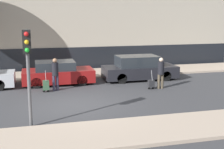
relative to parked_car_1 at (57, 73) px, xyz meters
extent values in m
plane|color=#38383A|center=(0.33, -4.54, -0.63)|extent=(80.00, 80.00, 0.00)
cube|color=tan|center=(0.33, -8.29, -0.57)|extent=(28.00, 2.50, 0.12)
cube|color=tan|center=(0.33, 2.46, -0.57)|extent=(28.00, 3.00, 0.12)
cube|color=black|center=(0.33, 4.64, 0.17)|extent=(27.44, 0.06, 1.60)
cylinder|color=black|center=(-3.13, 0.72, -0.33)|extent=(0.60, 0.18, 0.60)
cube|color=maroon|center=(0.04, 0.00, -0.14)|extent=(4.04, 1.84, 0.70)
cube|color=#23282D|center=(-0.12, 0.00, 0.46)|extent=(2.22, 1.62, 0.49)
cylinder|color=black|center=(1.29, -0.83, -0.33)|extent=(0.60, 0.18, 0.60)
cylinder|color=black|center=(1.29, 0.83, -0.33)|extent=(0.60, 0.18, 0.60)
cylinder|color=black|center=(-1.21, -0.83, -0.33)|extent=(0.60, 0.18, 0.60)
cylinder|color=black|center=(-1.21, 0.83, -0.33)|extent=(0.60, 0.18, 0.60)
cube|color=black|center=(5.01, -0.01, -0.14)|extent=(4.49, 1.83, 0.70)
cube|color=#23282D|center=(4.83, -0.01, 0.53)|extent=(2.47, 1.61, 0.64)
cylinder|color=black|center=(6.41, -0.84, -0.33)|extent=(0.60, 0.18, 0.60)
cylinder|color=black|center=(6.41, 0.81, -0.33)|extent=(0.60, 0.18, 0.60)
cylinder|color=black|center=(3.62, -0.84, -0.33)|extent=(0.60, 0.18, 0.60)
cylinder|color=black|center=(3.62, 0.81, -0.33)|extent=(0.60, 0.18, 0.60)
cylinder|color=#383347|center=(-0.33, -1.62, -0.23)|extent=(0.15, 0.15, 0.80)
cylinder|color=#383347|center=(-0.14, -1.55, -0.23)|extent=(0.15, 0.15, 0.80)
cylinder|color=black|center=(-0.24, -1.58, 0.52)|extent=(0.34, 0.34, 0.70)
sphere|color=#936B4C|center=(-0.24, -1.58, 0.98)|extent=(0.23, 0.23, 0.23)
cube|color=#335138|center=(-0.75, -1.79, -0.26)|extent=(0.32, 0.24, 0.49)
cylinder|color=black|center=(-0.86, -1.79, -0.57)|extent=(0.12, 0.03, 0.12)
cylinder|color=black|center=(-0.63, -1.79, -0.57)|extent=(0.12, 0.03, 0.12)
cylinder|color=gray|center=(-0.75, -1.86, 0.26)|extent=(0.02, 0.19, 0.53)
cylinder|color=#4C4233|center=(5.22, -2.53, -0.24)|extent=(0.15, 0.15, 0.78)
cylinder|color=#4C4233|center=(5.42, -2.53, -0.24)|extent=(0.15, 0.15, 0.78)
cylinder|color=black|center=(5.32, -2.53, 0.50)|extent=(0.34, 0.34, 0.68)
sphere|color=beige|center=(5.32, -2.53, 0.95)|extent=(0.22, 0.22, 0.22)
cube|color=#262628|center=(4.77, -2.55, -0.32)|extent=(0.32, 0.24, 0.38)
cylinder|color=black|center=(4.66, -2.55, -0.57)|extent=(0.12, 0.03, 0.12)
cylinder|color=black|center=(4.88, -2.55, -0.57)|extent=(0.12, 0.03, 0.12)
cylinder|color=gray|center=(4.77, -2.62, 0.15)|extent=(0.02, 0.19, 0.53)
cylinder|color=#515154|center=(-1.52, -6.79, 1.11)|extent=(0.12, 0.12, 3.48)
cube|color=black|center=(-1.52, -6.97, 2.45)|extent=(0.28, 0.24, 0.80)
sphere|color=red|center=(-1.52, -7.12, 2.72)|extent=(0.15, 0.15, 0.15)
sphere|color=gold|center=(-1.52, -7.12, 2.45)|extent=(0.15, 0.15, 0.15)
sphere|color=green|center=(-1.52, -7.12, 2.18)|extent=(0.15, 0.15, 0.15)
camera|label=1|loc=(-1.36, -17.85, 3.38)|focal=50.00mm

